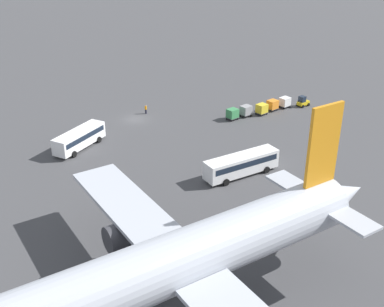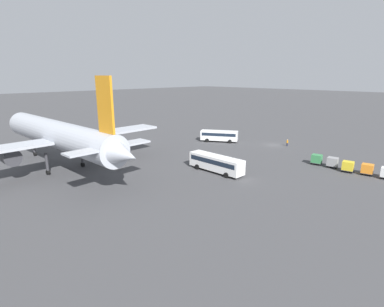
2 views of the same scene
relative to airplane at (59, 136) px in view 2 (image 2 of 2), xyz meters
The scene contains 9 objects.
ground_plane 51.16m from the airplane, 111.03° to the right, with size 600.00×600.00×0.00m, color #424244.
airplane is the anchor object (origin of this frame).
shuttle_bus_near 41.17m from the airplane, 97.69° to the right, with size 9.92×7.46×3.00m.
shuttle_bus_far 30.04m from the airplane, 138.32° to the right, with size 11.51×3.09×3.11m.
worker_person 53.59m from the airplane, 113.52° to the right, with size 0.38×0.38×1.74m.
cargo_cart_orange 57.42m from the airplane, 138.55° to the right, with size 2.24×1.98×2.06m.
cargo_cart_yellow 54.69m from the airplane, 136.89° to the right, with size 2.24×1.98×2.06m.
cargo_cart_grey 53.05m from the airplane, 133.95° to the right, with size 2.24×1.98×2.06m.
cargo_cart_green 50.90m from the airplane, 131.47° to the right, with size 2.24×1.98×2.06m.
Camera 2 is at (-38.84, 68.79, 17.72)m, focal length 28.00 mm.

